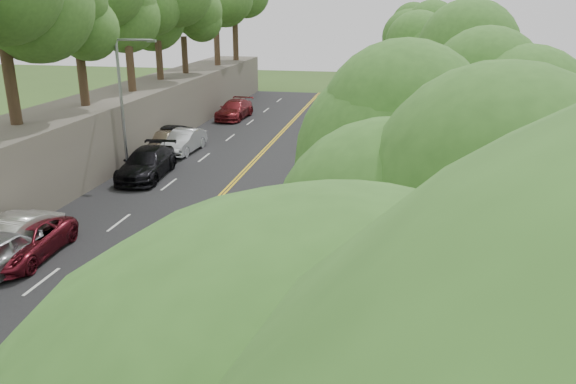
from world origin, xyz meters
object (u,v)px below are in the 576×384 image
object	(u,v)px
signpost	(231,296)
person_far	(382,128)
streetlight	(125,96)
car_2	(25,242)
car_1	(10,239)
concrete_block	(300,373)
painter_0	(295,231)
construction_barrel	(358,155)

from	to	relation	value
signpost	person_far	size ratio (longest dim) A/B	1.76
streetlight	car_2	world-z (taller)	streetlight
signpost	car_1	distance (m)	11.70
signpost	concrete_block	distance (m)	2.83
streetlight	painter_0	world-z (taller)	streetlight
construction_barrel	streetlight	bearing A→B (deg)	-160.33
construction_barrel	signpost	bearing A→B (deg)	-95.10
signpost	car_1	bearing A→B (deg)	156.32
signpost	car_2	bearing A→B (deg)	154.67
signpost	painter_0	xyz separation A→B (m)	(0.40, 7.69, -1.10)
concrete_block	painter_0	xyz separation A→B (m)	(-1.75, 8.67, 0.45)
streetlight	painter_0	size ratio (longest dim) A/B	4.94
construction_barrel	person_far	world-z (taller)	person_far
concrete_block	painter_0	size ratio (longest dim) A/B	0.67
construction_barrel	painter_0	bearing A→B (deg)	-96.25
painter_0	person_far	bearing A→B (deg)	13.96
streetlight	painter_0	distance (m)	15.60
construction_barrel	car_1	distance (m)	21.29
concrete_block	painter_0	distance (m)	8.86
car_2	concrete_block	bearing A→B (deg)	-28.58
car_2	person_far	bearing A→B (deg)	57.72
person_far	streetlight	bearing A→B (deg)	46.42
car_1	person_far	bearing A→B (deg)	64.94
streetlight	signpost	xyz separation A→B (m)	(11.51, -17.02, -2.68)
streetlight	person_far	bearing A→B (deg)	38.48
construction_barrel	painter_0	world-z (taller)	painter_0
construction_barrel	painter_0	xyz separation A→B (m)	(-1.55, -14.14, 0.32)
car_2	person_far	xyz separation A→B (m)	(13.20, 23.91, 0.21)
construction_barrel	concrete_block	size ratio (longest dim) A/B	0.90
person_far	painter_0	bearing A→B (deg)	90.48
car_2	signpost	bearing A→B (deg)	-28.71
concrete_block	person_far	xyz separation A→B (m)	(1.00, 29.65, 0.52)
construction_barrel	car_2	world-z (taller)	car_2
concrete_block	person_far	size ratio (longest dim) A/B	0.62
signpost	person_far	distance (m)	28.86
streetlight	person_far	world-z (taller)	streetlight
car_2	construction_barrel	bearing A→B (deg)	51.52
signpost	car_1	world-z (taller)	signpost
signpost	painter_0	size ratio (longest dim) A/B	1.91
streetlight	painter_0	xyz separation A→B (m)	(11.91, -9.33, -3.78)
concrete_block	person_far	bearing A→B (deg)	88.07
streetlight	concrete_block	bearing A→B (deg)	-52.80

